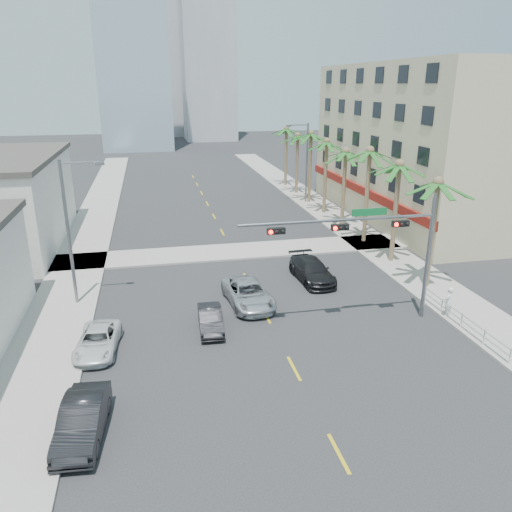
{
  "coord_description": "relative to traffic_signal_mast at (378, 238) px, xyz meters",
  "views": [
    {
      "loc": [
        -6.17,
        -16.21,
        13.05
      ],
      "look_at": [
        -0.43,
        10.83,
        3.5
      ],
      "focal_mm": 35.0,
      "sensor_mm": 36.0,
      "label": 1
    }
  ],
  "objects": [
    {
      "name": "ground",
      "position": [
        -5.78,
        -7.95,
        -5.06
      ],
      "size": [
        260.0,
        260.0,
        0.0
      ],
      "primitive_type": "plane",
      "color": "#262628",
      "rests_on": "ground"
    },
    {
      "name": "guardrail",
      "position": [
        4.52,
        -1.95,
        -4.39
      ],
      "size": [
        0.08,
        8.08,
        1.0
      ],
      "color": "silver",
      "rests_on": "ground"
    },
    {
      "name": "palm_tree_0",
      "position": [
        5.82,
        4.05,
        2.02
      ],
      "size": [
        4.8,
        4.8,
        7.8
      ],
      "color": "brown",
      "rests_on": "ground"
    },
    {
      "name": "palm_tree_7",
      "position": [
        5.82,
        40.45,
        2.37
      ],
      "size": [
        4.8,
        4.8,
        8.16
      ],
      "color": "brown",
      "rests_on": "ground"
    },
    {
      "name": "palm_tree_1",
      "position": [
        5.82,
        9.25,
        2.37
      ],
      "size": [
        4.8,
        4.8,
        8.16
      ],
      "color": "brown",
      "rests_on": "ground"
    },
    {
      "name": "streetlight_right",
      "position": [
        5.21,
        30.05,
        -0.0
      ],
      "size": [
        2.55,
        0.25,
        9.0
      ],
      "color": "slate",
      "rests_on": "ground"
    },
    {
      "name": "car_lane_center",
      "position": [
        -6.52,
        3.83,
        -4.33
      ],
      "size": [
        2.89,
        5.48,
        1.47
      ],
      "primitive_type": "imported",
      "rotation": [
        0.0,
        0.0,
        0.09
      ],
      "color": "silver",
      "rests_on": "ground"
    },
    {
      "name": "palm_tree_5",
      "position": [
        5.82,
        30.05,
        2.72
      ],
      "size": [
        4.8,
        4.8,
        8.52
      ],
      "color": "brown",
      "rests_on": "ground"
    },
    {
      "name": "traffic_signal_mast",
      "position": [
        0.0,
        0.0,
        0.0
      ],
      "size": [
        11.12,
        0.54,
        7.2
      ],
      "color": "slate",
      "rests_on": "ground"
    },
    {
      "name": "building_right",
      "position": [
        16.21,
        22.05,
        2.43
      ],
      "size": [
        15.25,
        28.0,
        15.0
      ],
      "color": "beige",
      "rests_on": "ground"
    },
    {
      "name": "tower_far_left",
      "position": [
        -13.78,
        87.05,
        18.94
      ],
      "size": [
        14.0,
        14.0,
        48.0
      ],
      "primitive_type": "cube",
      "color": "#99B2C6",
      "rests_on": "ground"
    },
    {
      "name": "palm_tree_6",
      "position": [
        5.82,
        35.25,
        2.02
      ],
      "size": [
        4.8,
        4.8,
        7.8
      ],
      "color": "brown",
      "rests_on": "ground"
    },
    {
      "name": "car_parked_far",
      "position": [
        -15.18,
        -0.26,
        -4.47
      ],
      "size": [
        2.36,
        4.44,
        1.19
      ],
      "primitive_type": "imported",
      "rotation": [
        0.0,
        0.0,
        -0.09
      ],
      "color": "silver",
      "rests_on": "ground"
    },
    {
      "name": "car_lane_left",
      "position": [
        -9.23,
        0.97,
        -4.45
      ],
      "size": [
        1.45,
        3.75,
        1.22
      ],
      "primitive_type": "imported",
      "rotation": [
        0.0,
        0.0,
        -0.04
      ],
      "color": "black",
      "rests_on": "ground"
    },
    {
      "name": "palm_tree_3",
      "position": [
        5.82,
        19.65,
        2.02
      ],
      "size": [
        4.8,
        4.8,
        7.8
      ],
      "color": "brown",
      "rests_on": "ground"
    },
    {
      "name": "car_parked_mid",
      "position": [
        -15.18,
        -6.96,
        -4.32
      ],
      "size": [
        1.95,
        4.6,
        1.48
      ],
      "primitive_type": "imported",
      "rotation": [
        0.0,
        0.0,
        -0.09
      ],
      "color": "black",
      "rests_on": "ground"
    },
    {
      "name": "streetlight_left",
      "position": [
        -16.78,
        6.05,
        -0.0
      ],
      "size": [
        2.55,
        0.25,
        9.0
      ],
      "color": "slate",
      "rests_on": "ground"
    },
    {
      "name": "tower_far_center",
      "position": [
        -8.78,
        117.05,
        15.94
      ],
      "size": [
        16.0,
        16.0,
        42.0
      ],
      "primitive_type": "cube",
      "color": "#ADADB2",
      "rests_on": "ground"
    },
    {
      "name": "car_lane_right",
      "position": [
        -1.38,
        6.87,
        -4.31
      ],
      "size": [
        2.39,
        5.27,
        1.5
      ],
      "primitive_type": "imported",
      "rotation": [
        0.0,
        0.0,
        0.06
      ],
      "color": "black",
      "rests_on": "ground"
    },
    {
      "name": "palm_tree_2",
      "position": [
        5.82,
        14.45,
        2.72
      ],
      "size": [
        4.8,
        4.8,
        8.52
      ],
      "color": "brown",
      "rests_on": "ground"
    },
    {
      "name": "sidewalk_right",
      "position": [
        6.22,
        12.05,
        -4.99
      ],
      "size": [
        4.0,
        120.0,
        0.15
      ],
      "primitive_type": "cube",
      "color": "gray",
      "rests_on": "ground"
    },
    {
      "name": "sidewalk_left",
      "position": [
        -17.78,
        12.05,
        -4.99
      ],
      "size": [
        4.0,
        120.0,
        0.15
      ],
      "primitive_type": "cube",
      "color": "gray",
      "rests_on": "ground"
    },
    {
      "name": "sidewalk_cross",
      "position": [
        -5.78,
        14.05,
        -4.99
      ],
      "size": [
        80.0,
        4.0,
        0.15
      ],
      "primitive_type": "cube",
      "color": "gray",
      "rests_on": "ground"
    },
    {
      "name": "pedestrian",
      "position": [
        4.52,
        -0.51,
        -4.01
      ],
      "size": [
        0.78,
        0.74,
        1.8
      ],
      "primitive_type": "imported",
      "rotation": [
        0.0,
        0.0,
        3.8
      ],
      "color": "white",
      "rests_on": "sidewalk_right"
    },
    {
      "name": "palm_tree_4",
      "position": [
        5.82,
        24.85,
        2.37
      ],
      "size": [
        4.8,
        4.8,
        8.16
      ],
      "color": "brown",
      "rests_on": "ground"
    },
    {
      "name": "tower_far_right",
      "position": [
        3.22,
        102.05,
        24.94
      ],
      "size": [
        12.0,
        12.0,
        60.0
      ],
      "primitive_type": "cube",
      "color": "#ADADB2",
      "rests_on": "ground"
    }
  ]
}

